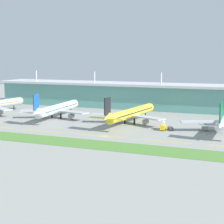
{
  "coord_description": "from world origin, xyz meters",
  "views": [
    {
      "loc": [
        78.6,
        -177.45,
        40.07
      ],
      "look_at": [
        -11.82,
        38.49,
        7.0
      ],
      "focal_mm": 61.84,
      "sensor_mm": 36.0,
      "label": 1
    }
  ],
  "objects_px": {
    "pushback_tug": "(170,128)",
    "airliner_center": "(131,113)",
    "airliner_near_middle": "(57,109)",
    "fuel_truck": "(163,126)"
  },
  "relations": [
    {
      "from": "pushback_tug",
      "to": "airliner_center",
      "type": "bearing_deg",
      "value": 156.28
    },
    {
      "from": "airliner_near_middle",
      "to": "fuel_truck",
      "type": "height_order",
      "value": "airliner_near_middle"
    },
    {
      "from": "airliner_center",
      "to": "fuel_truck",
      "type": "bearing_deg",
      "value": -28.21
    },
    {
      "from": "airliner_near_middle",
      "to": "airliner_center",
      "type": "bearing_deg",
      "value": -0.85
    },
    {
      "from": "pushback_tug",
      "to": "fuel_truck",
      "type": "xyz_separation_m",
      "value": [
        -4.18,
        -0.48,
        1.16
      ]
    },
    {
      "from": "fuel_truck",
      "to": "airliner_near_middle",
      "type": "bearing_deg",
      "value": 169.87
    },
    {
      "from": "airliner_near_middle",
      "to": "pushback_tug",
      "type": "relative_size",
      "value": 13.49
    },
    {
      "from": "airliner_near_middle",
      "to": "airliner_center",
      "type": "height_order",
      "value": "same"
    },
    {
      "from": "airliner_center",
      "to": "pushback_tug",
      "type": "xyz_separation_m",
      "value": [
        28.09,
        -12.34,
        -5.36
      ]
    },
    {
      "from": "pushback_tug",
      "to": "fuel_truck",
      "type": "height_order",
      "value": "fuel_truck"
    }
  ]
}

